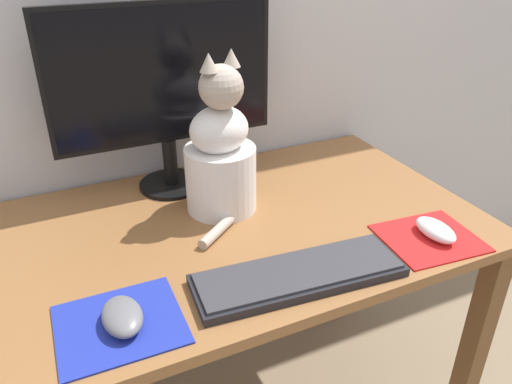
{
  "coord_description": "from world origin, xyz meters",
  "views": [
    {
      "loc": [
        -0.35,
        -0.9,
        1.33
      ],
      "look_at": [
        0.03,
        -0.08,
        0.84
      ],
      "focal_mm": 35.0,
      "sensor_mm": 36.0,
      "label": 1
    }
  ],
  "objects_px": {
    "computer_mouse_right": "(436,230)",
    "cat": "(221,155)",
    "monitor": "(164,86)",
    "keyboard": "(299,275)",
    "computer_mouse_left": "(122,316)"
  },
  "relations": [
    {
      "from": "monitor",
      "to": "computer_mouse_left",
      "type": "height_order",
      "value": "monitor"
    },
    {
      "from": "monitor",
      "to": "computer_mouse_right",
      "type": "distance_m",
      "value": 0.7
    },
    {
      "from": "monitor",
      "to": "computer_mouse_right",
      "type": "xyz_separation_m",
      "value": [
        0.45,
        -0.48,
        -0.25
      ]
    },
    {
      "from": "keyboard",
      "to": "computer_mouse_right",
      "type": "xyz_separation_m",
      "value": [
        0.34,
        0.0,
        0.01
      ]
    },
    {
      "from": "keyboard",
      "to": "computer_mouse_right",
      "type": "relative_size",
      "value": 3.96
    },
    {
      "from": "computer_mouse_right",
      "to": "cat",
      "type": "bearing_deg",
      "value": 139.52
    },
    {
      "from": "keyboard",
      "to": "computer_mouse_right",
      "type": "bearing_deg",
      "value": 5.09
    },
    {
      "from": "computer_mouse_left",
      "to": "cat",
      "type": "bearing_deg",
      "value": 45.1
    },
    {
      "from": "computer_mouse_right",
      "to": "cat",
      "type": "xyz_separation_m",
      "value": [
        -0.37,
        0.32,
        0.12
      ]
    },
    {
      "from": "monitor",
      "to": "computer_mouse_right",
      "type": "relative_size",
      "value": 5.1
    },
    {
      "from": "keyboard",
      "to": "cat",
      "type": "height_order",
      "value": "cat"
    },
    {
      "from": "keyboard",
      "to": "computer_mouse_left",
      "type": "xyz_separation_m",
      "value": [
        -0.33,
        0.02,
        0.01
      ]
    },
    {
      "from": "monitor",
      "to": "keyboard",
      "type": "xyz_separation_m",
      "value": [
        0.11,
        -0.48,
        -0.26
      ]
    },
    {
      "from": "cat",
      "to": "monitor",
      "type": "bearing_deg",
      "value": 97.18
    },
    {
      "from": "computer_mouse_left",
      "to": "cat",
      "type": "xyz_separation_m",
      "value": [
        0.3,
        0.3,
        0.12
      ]
    }
  ]
}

